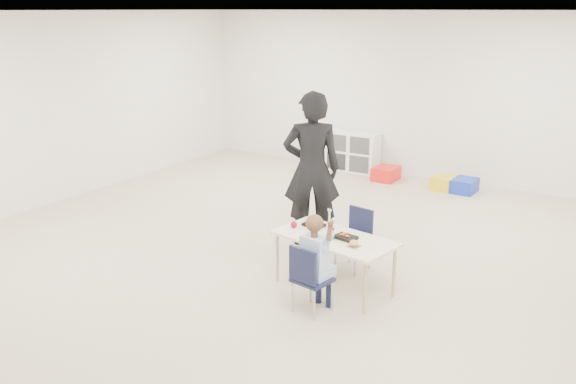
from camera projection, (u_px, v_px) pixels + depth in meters
The scene contains 16 objects.
room at pixel (267, 143), 6.70m from camera, with size 9.00×9.02×2.80m.
table at pixel (334, 263), 6.32m from camera, with size 1.35×0.85×0.58m.
chair_near at pixel (312, 278), 5.83m from camera, with size 0.34×0.31×0.69m, color #111433, non-canonical shape.
chair_far at pixel (353, 240), 6.79m from camera, with size 0.34×0.31×0.69m, color #111433, non-canonical shape.
child at pixel (313, 259), 5.77m from camera, with size 0.46×0.46×1.09m, color #B0CEEE, non-canonical shape.
lunch_tray_near at pixel (346, 237), 6.19m from camera, with size 0.22×0.16×0.03m, color black.
lunch_tray_far at pixel (314, 225), 6.55m from camera, with size 0.22×0.16×0.03m, color black.
milk_carton at pixel (329, 235), 6.14m from camera, with size 0.07×0.07×0.10m, color white.
bread_roll at pixel (354, 243), 5.98m from camera, with size 0.09×0.09×0.07m, color tan.
apple_near at pixel (331, 229), 6.35m from camera, with size 0.07×0.07×0.07m, color maroon.
apple_far at pixel (294, 225), 6.49m from camera, with size 0.07×0.07×0.07m, color maroon.
cubby_shelf at pixel (341, 150), 11.10m from camera, with size 1.40×0.40×0.70m, color white.
adult at pixel (312, 169), 7.38m from camera, with size 0.70×0.46×1.91m, color black.
bin_red at pixel (386, 174), 10.42m from camera, with size 0.37×0.47×0.23m, color red.
bin_yellow at pixel (444, 183), 9.89m from camera, with size 0.34×0.44×0.21m, color gold.
bin_blue at pixel (464, 186), 9.73m from camera, with size 0.35×0.45×0.22m, color #162CA6.
Camera 1 is at (3.62, -5.49, 2.82)m, focal length 38.00 mm.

